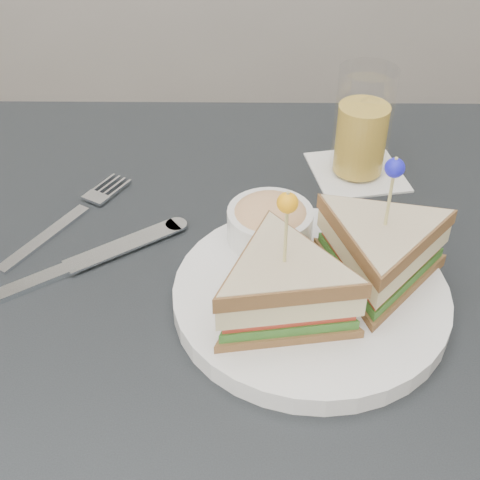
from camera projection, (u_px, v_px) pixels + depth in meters
name	position (u px, v px, depth m)	size (l,w,h in m)	color
table	(231.00, 337.00, 0.72)	(0.80, 0.80, 0.75)	black
plate_meal	(321.00, 270.00, 0.63)	(0.34, 0.34, 0.16)	white
cutlery_fork	(73.00, 216.00, 0.76)	(0.12, 0.19, 0.01)	silver
cutlery_knife	(76.00, 265.00, 0.69)	(0.21, 0.16, 0.01)	silver
drink_set	(362.00, 129.00, 0.80)	(0.13, 0.13, 0.14)	white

